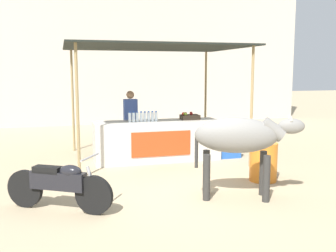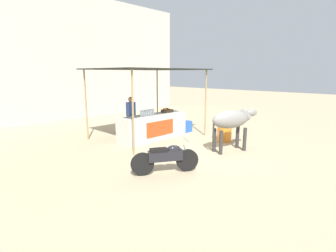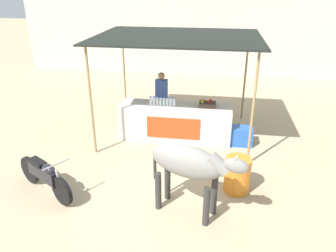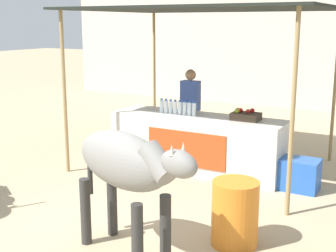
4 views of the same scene
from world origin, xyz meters
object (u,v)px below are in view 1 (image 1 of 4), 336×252
at_px(vendor_behind_counter, 131,122).
at_px(water_barrel, 263,162).
at_px(fruit_crate, 189,117).
at_px(stall_counter, 157,141).
at_px(motorcycle_parked, 59,184).
at_px(cooler_box, 227,148).
at_px(cow, 240,138).

height_order(vendor_behind_counter, water_barrel, vendor_behind_counter).
distance_m(fruit_crate, water_barrel, 2.53).
relative_size(stall_counter, water_barrel, 3.95).
bearing_deg(motorcycle_parked, vendor_behind_counter, 64.54).
relative_size(vendor_behind_counter, cooler_box, 2.75).
height_order(fruit_crate, vendor_behind_counter, vendor_behind_counter).
bearing_deg(cooler_box, motorcycle_parked, -144.78).
xyz_separation_m(cooler_box, water_barrel, (-0.18, -2.17, 0.14)).
relative_size(vendor_behind_counter, water_barrel, 2.17).
bearing_deg(water_barrel, motorcycle_parked, -170.04).
distance_m(stall_counter, motorcycle_parked, 3.72).
relative_size(cooler_box, motorcycle_parked, 0.38).
xyz_separation_m(stall_counter, motorcycle_parked, (-2.27, -2.95, -0.05)).
distance_m(water_barrel, motorcycle_parked, 3.92).
bearing_deg(fruit_crate, stall_counter, -176.24).
relative_size(water_barrel, motorcycle_parked, 0.48).
distance_m(fruit_crate, motorcycle_parked, 4.36).
bearing_deg(fruit_crate, motorcycle_parked, -135.94).
bearing_deg(vendor_behind_counter, water_barrel, -55.26).
bearing_deg(stall_counter, fruit_crate, 3.76).
distance_m(cooler_box, motorcycle_parked, 4.95).
xyz_separation_m(vendor_behind_counter, motorcycle_parked, (-1.76, -3.70, -0.42)).
height_order(fruit_crate, motorcycle_parked, fruit_crate).
distance_m(water_barrel, cow, 1.40).
height_order(stall_counter, water_barrel, stall_counter).
distance_m(vendor_behind_counter, cow, 4.03).
bearing_deg(fruit_crate, cooler_box, -9.21).
bearing_deg(cooler_box, vendor_behind_counter, 159.54).
height_order(stall_counter, motorcycle_parked, stall_counter).
xyz_separation_m(water_barrel, motorcycle_parked, (-3.86, -0.68, 0.05)).
xyz_separation_m(vendor_behind_counter, water_barrel, (2.10, -3.02, -0.47)).
bearing_deg(stall_counter, motorcycle_parked, -127.59).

